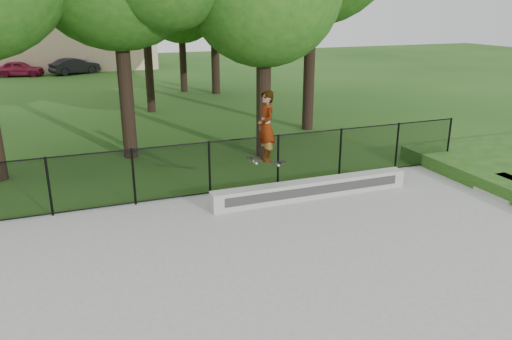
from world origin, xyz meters
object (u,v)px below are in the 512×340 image
(car_a, at_px, (20,69))
(car_b, at_px, (75,66))
(skater_airborne, at_px, (266,127))
(car_c, at_px, (106,63))
(grind_ledge, at_px, (312,189))

(car_a, xyz_separation_m, car_b, (3.83, -0.02, 0.04))
(car_a, xyz_separation_m, skater_airborne, (7.41, -29.67, 1.54))
(car_b, bearing_deg, car_c, -81.73)
(car_c, height_order, skater_airborne, skater_airborne)
(car_c, xyz_separation_m, skater_airborne, (1.18, -31.19, 1.53))
(grind_ledge, height_order, car_a, car_a)
(grind_ledge, distance_m, car_a, 30.92)
(grind_ledge, relative_size, car_b, 1.69)
(car_b, xyz_separation_m, car_c, (2.39, 1.53, -0.02))
(car_b, height_order, skater_airborne, skater_airborne)
(car_b, distance_m, car_c, 2.84)
(car_c, bearing_deg, grind_ledge, 172.26)
(car_c, relative_size, skater_airborne, 1.87)
(grind_ledge, height_order, skater_airborne, skater_airborne)
(car_a, relative_size, car_c, 0.90)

